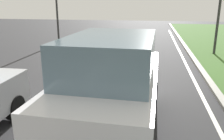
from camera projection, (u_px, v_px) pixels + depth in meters
The scene contains 5 objects.
ground_plane at pixel (110, 67), 10.94m from camera, with size 60.00×60.00×0.00m, color #2D2D30.
lane_line_center at pixel (95, 66), 11.06m from camera, with size 0.12×32.00×0.01m, color silver.
lane_line_right_edge at pixel (189, 71), 10.33m from camera, with size 0.12×32.00×0.01m, color silver.
curb_right at pixel (201, 70), 10.23m from camera, with size 0.24×48.00×0.12m, color #9E9B93.
car_suv_ahead at pixel (112, 85), 5.11m from camera, with size 2.06×4.55×2.28m.
Camera 1 is at (1.95, 3.63, 2.91)m, focal length 37.30 mm.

